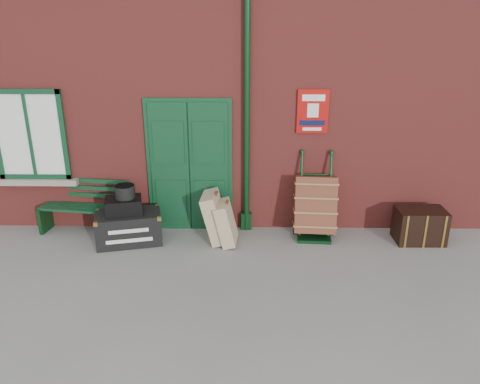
{
  "coord_description": "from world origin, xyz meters",
  "views": [
    {
      "loc": [
        0.66,
        -5.96,
        3.48
      ],
      "look_at": [
        0.55,
        0.6,
        1.0
      ],
      "focal_mm": 35.0,
      "sensor_mm": 36.0,
      "label": 1
    }
  ],
  "objects_px": {
    "bench": "(86,205)",
    "porter_trolley": "(315,205)",
    "dark_trunk": "(420,225)",
    "houdini_trunk": "(129,228)"
  },
  "relations": [
    {
      "from": "bench",
      "to": "porter_trolley",
      "type": "xyz_separation_m",
      "value": [
        3.85,
        -0.1,
        0.07
      ]
    },
    {
      "from": "bench",
      "to": "porter_trolley",
      "type": "relative_size",
      "value": 1.12
    },
    {
      "from": "bench",
      "to": "dark_trunk",
      "type": "relative_size",
      "value": 2.02
    },
    {
      "from": "bench",
      "to": "houdini_trunk",
      "type": "xyz_separation_m",
      "value": [
        0.81,
        -0.43,
        -0.21
      ]
    },
    {
      "from": "bench",
      "to": "porter_trolley",
      "type": "distance_m",
      "value": 3.85
    },
    {
      "from": "houdini_trunk",
      "to": "porter_trolley",
      "type": "xyz_separation_m",
      "value": [
        3.04,
        0.33,
        0.28
      ]
    },
    {
      "from": "bench",
      "to": "dark_trunk",
      "type": "xyz_separation_m",
      "value": [
        5.54,
        -0.31,
        -0.19
      ]
    },
    {
      "from": "bench",
      "to": "dark_trunk",
      "type": "bearing_deg",
      "value": 4.53
    },
    {
      "from": "bench",
      "to": "porter_trolley",
      "type": "height_order",
      "value": "porter_trolley"
    },
    {
      "from": "porter_trolley",
      "to": "houdini_trunk",
      "type": "bearing_deg",
      "value": -170.1
    }
  ]
}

